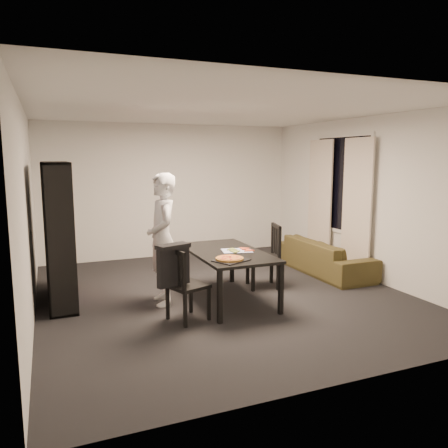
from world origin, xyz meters
name	(u,v)px	position (x,y,z in m)	size (l,w,h in m)	color
room	(222,205)	(0.00, 0.00, 1.30)	(5.01, 5.51, 2.61)	black
window_pane	(342,184)	(2.48, 0.60, 1.50)	(0.02, 1.40, 1.60)	black
window_frame	(342,184)	(2.48, 0.60, 1.50)	(0.03, 1.52, 1.72)	white
curtain_left	(357,207)	(2.40, 0.08, 1.15)	(0.03, 0.70, 2.25)	beige
curtain_right	(320,201)	(2.40, 1.12, 1.15)	(0.03, 0.70, 2.25)	beige
bookshelf	(59,232)	(-2.16, 0.60, 0.95)	(0.35, 1.50, 1.90)	black
dining_table	(227,256)	(-0.03, -0.25, 0.63)	(0.92, 1.65, 0.69)	black
chair_left	(182,280)	(-0.84, -0.80, 0.51)	(0.53, 0.53, 0.90)	black
chair_right	(269,251)	(0.79, 0.08, 0.55)	(0.54, 0.54, 0.96)	black
draped_jacket	(173,263)	(-0.95, -0.84, 0.74)	(0.43, 0.30, 0.50)	black
person	(163,239)	(-0.88, -0.06, 0.88)	(0.64, 0.42, 1.76)	silver
baking_tray	(231,260)	(-0.19, -0.79, 0.69)	(0.40, 0.32, 0.01)	black
pepperoni_pizza	(230,258)	(-0.21, -0.77, 0.71)	(0.35, 0.35, 0.03)	#9F6E2E
kitchen_towel	(237,251)	(0.10, -0.30, 0.69)	(0.40, 0.30, 0.01)	white
pizza_slices	(240,250)	(0.14, -0.31, 0.70)	(0.37, 0.31, 0.01)	gold
sofa	(325,256)	(2.08, 0.45, 0.28)	(1.94, 0.76, 0.57)	#383816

